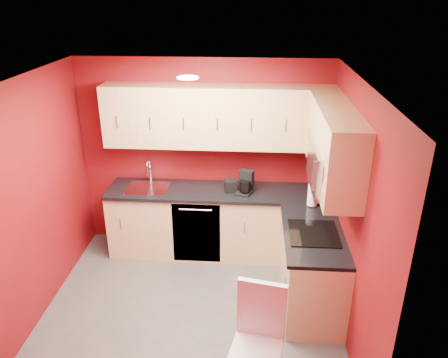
# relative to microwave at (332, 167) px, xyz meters

# --- Properties ---
(floor) EXTENTS (3.20, 3.20, 0.00)m
(floor) POSITION_rel_microwave_xyz_m (-1.39, -0.20, -1.66)
(floor) COLOR #504E4B
(floor) RESTS_ON ground
(ceiling) EXTENTS (3.20, 3.20, 0.00)m
(ceiling) POSITION_rel_microwave_xyz_m (-1.39, -0.20, 0.84)
(ceiling) COLOR white
(ceiling) RESTS_ON wall_back
(wall_back) EXTENTS (3.20, 0.00, 3.20)m
(wall_back) POSITION_rel_microwave_xyz_m (-1.39, 1.30, -0.41)
(wall_back) COLOR maroon
(wall_back) RESTS_ON floor
(wall_front) EXTENTS (3.20, 0.00, 3.20)m
(wall_front) POSITION_rel_microwave_xyz_m (-1.39, -1.70, -0.41)
(wall_front) COLOR maroon
(wall_front) RESTS_ON floor
(wall_left) EXTENTS (0.00, 3.00, 3.00)m
(wall_left) POSITION_rel_microwave_xyz_m (-2.99, -0.20, -0.41)
(wall_left) COLOR maroon
(wall_left) RESTS_ON floor
(wall_right) EXTENTS (0.00, 3.00, 3.00)m
(wall_right) POSITION_rel_microwave_xyz_m (0.21, -0.20, -0.41)
(wall_right) COLOR maroon
(wall_right) RESTS_ON floor
(base_cabinets_back) EXTENTS (2.80, 0.60, 0.87)m
(base_cabinets_back) POSITION_rel_microwave_xyz_m (-1.19, 1.00, -1.22)
(base_cabinets_back) COLOR #E7C584
(base_cabinets_back) RESTS_ON floor
(base_cabinets_right) EXTENTS (0.60, 1.30, 0.87)m
(base_cabinets_right) POSITION_rel_microwave_xyz_m (-0.09, 0.05, -1.22)
(base_cabinets_right) COLOR #E7C584
(base_cabinets_right) RESTS_ON floor
(countertop_back) EXTENTS (2.80, 0.63, 0.04)m
(countertop_back) POSITION_rel_microwave_xyz_m (-1.19, 0.99, -0.77)
(countertop_back) COLOR black
(countertop_back) RESTS_ON base_cabinets_back
(countertop_right) EXTENTS (0.63, 1.27, 0.04)m
(countertop_right) POSITION_rel_microwave_xyz_m (-0.11, 0.04, -0.77)
(countertop_right) COLOR black
(countertop_right) RESTS_ON base_cabinets_right
(upper_cabinets_back) EXTENTS (2.80, 0.35, 0.75)m
(upper_cabinets_back) POSITION_rel_microwave_xyz_m (-1.19, 1.13, 0.17)
(upper_cabinets_back) COLOR tan
(upper_cabinets_back) RESTS_ON wall_back
(upper_cabinets_right) EXTENTS (0.35, 1.55, 0.75)m
(upper_cabinets_right) POSITION_rel_microwave_xyz_m (0.03, 0.24, 0.23)
(upper_cabinets_right) COLOR tan
(upper_cabinets_right) RESTS_ON wall_right
(microwave) EXTENTS (0.42, 0.76, 0.42)m
(microwave) POSITION_rel_microwave_xyz_m (0.00, 0.00, 0.00)
(microwave) COLOR silver
(microwave) RESTS_ON upper_cabinets_right
(cooktop) EXTENTS (0.50, 0.55, 0.01)m
(cooktop) POSITION_rel_microwave_xyz_m (-0.11, 0.00, -0.74)
(cooktop) COLOR black
(cooktop) RESTS_ON countertop_right
(sink) EXTENTS (0.52, 0.42, 0.35)m
(sink) POSITION_rel_microwave_xyz_m (-2.09, 1.00, -0.72)
(sink) COLOR silver
(sink) RESTS_ON countertop_back
(dishwasher_front) EXTENTS (0.60, 0.02, 0.82)m
(dishwasher_front) POSITION_rel_microwave_xyz_m (-1.44, 0.71, -1.22)
(dishwasher_front) COLOR black
(dishwasher_front) RESTS_ON base_cabinets_back
(downlight) EXTENTS (0.20, 0.20, 0.01)m
(downlight) POSITION_rel_microwave_xyz_m (-1.39, 0.10, 0.82)
(downlight) COLOR white
(downlight) RESTS_ON ceiling
(coffee_maker) EXTENTS (0.25, 0.28, 0.29)m
(coffee_maker) POSITION_rel_microwave_xyz_m (-0.86, 0.91, -0.60)
(coffee_maker) COLOR black
(coffee_maker) RESTS_ON countertop_back
(napkin_holder) EXTENTS (0.16, 0.16, 0.15)m
(napkin_holder) POSITION_rel_microwave_xyz_m (-1.03, 0.97, -0.67)
(napkin_holder) COLOR black
(napkin_holder) RESTS_ON countertop_back
(paper_towel) EXTENTS (0.18, 0.18, 0.27)m
(paper_towel) POSITION_rel_microwave_xyz_m (-0.06, 0.65, -0.62)
(paper_towel) COLOR white
(paper_towel) RESTS_ON countertop_right
(dining_chair) EXTENTS (0.50, 0.51, 1.04)m
(dining_chair) POSITION_rel_microwave_xyz_m (-0.69, -1.21, -1.14)
(dining_chair) COLOR white
(dining_chair) RESTS_ON floor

